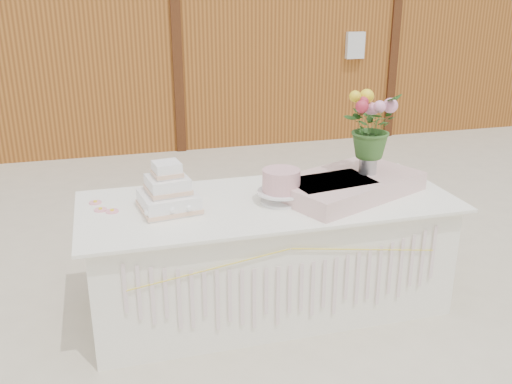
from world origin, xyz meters
TOP-DOWN VIEW (x-y plane):
  - ground at (0.00, 0.00)m, footprint 80.00×80.00m
  - barn at (-0.01, 5.99)m, footprint 12.60×4.60m
  - cake_table at (0.00, -0.00)m, footprint 2.40×1.00m
  - wedding_cake at (-0.64, 0.00)m, footprint 0.38×0.38m
  - pink_cake_stand at (0.06, -0.06)m, footprint 0.30×0.30m
  - satin_runner at (0.54, -0.02)m, footprint 1.09×0.88m
  - flower_vase at (0.69, 0.01)m, footprint 0.12×0.12m
  - bouquet at (0.69, 0.01)m, footprint 0.49×0.49m
  - loose_flowers at (-1.04, 0.06)m, footprint 0.25×0.41m

SIDE VIEW (x-z plane):
  - ground at x=0.00m, z-range 0.00..0.00m
  - cake_table at x=0.00m, z-range 0.00..0.77m
  - loose_flowers at x=-1.04m, z-range 0.77..0.79m
  - satin_runner at x=0.54m, z-range 0.77..0.89m
  - wedding_cake at x=-0.64m, z-range 0.72..1.03m
  - pink_cake_stand at x=0.06m, z-range 0.78..1.00m
  - flower_vase at x=0.69m, z-range 0.89..1.05m
  - bouquet at x=0.69m, z-range 1.05..1.46m
  - barn at x=-0.01m, z-range 0.03..3.33m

